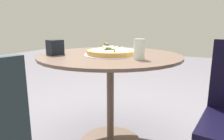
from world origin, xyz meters
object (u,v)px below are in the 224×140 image
Objects in this scene: pizza_server at (108,45)px; drinking_cup at (139,49)px; patio_table at (110,75)px; napkin_dispenser at (55,47)px; pizza_on_tray at (112,52)px.

pizza_server is 1.62× the size of drinking_cup.
patio_table is at bearing -116.70° from drinking_cup.
drinking_cup reaches higher than patio_table.
patio_table is 9.66× the size of napkin_dispenser.
drinking_cup is at bearing 63.30° from patio_table.
pizza_server is 1.93× the size of napkin_dispenser.
napkin_dispenser is at bearing -85.18° from drinking_cup.
drinking_cup is at bearing 116.93° from napkin_dispenser.
napkin_dispenser reaches higher than pizza_server.
patio_table is 5.00× the size of pizza_server.
pizza_server is 0.37m from napkin_dispenser.
napkin_dispenser is (0.16, -0.36, 0.03)m from pizza_on_tray.
pizza_on_tray is 3.17× the size of drinking_cup.
drinking_cup is at bearing 60.52° from pizza_server.
drinking_cup reaches higher than pizza_server.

